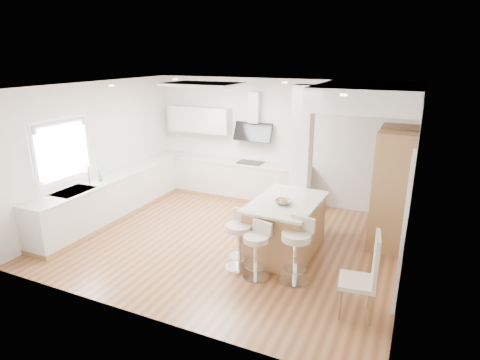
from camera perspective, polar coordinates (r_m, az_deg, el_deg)
The scene contains 18 objects.
ground at distance 7.55m, azimuth -1.63°, elevation -8.55°, with size 6.00×6.00×0.00m, color #9D643A.
ceiling at distance 7.55m, azimuth -1.63°, elevation -8.55°, with size 6.00×5.00×0.02m, color white.
wall_back at distance 9.29m, azimuth 5.11°, elevation 5.55°, with size 6.00×0.04×2.80m, color silver.
wall_left at distance 8.76m, azimuth -19.68°, elevation 3.85°, with size 0.04×5.00×2.80m, color silver.
wall_right at distance 6.38m, azimuth 23.27°, elevation -1.46°, with size 0.04×5.00×2.80m, color silver.
skylight at distance 7.70m, azimuth -5.23°, elevation 13.38°, with size 4.10×2.10×0.06m.
window_left at distance 8.06m, azimuth -24.04°, elevation 4.38°, with size 0.06×1.28×1.07m.
doorway_right at distance 5.95m, azimuth 22.33°, elevation -6.81°, with size 0.05×1.00×2.10m.
counter_left at distance 8.97m, azimuth -16.67°, elevation -1.82°, with size 0.63×4.50×1.35m.
counter_back at distance 9.55m, azimuth -0.74°, elevation 1.59°, with size 3.62×0.63×2.50m.
pillar at distance 7.54m, azimuth 8.68°, elevation 2.60°, with size 0.35×0.35×2.80m.
soffit at distance 7.57m, azimuth 17.88°, elevation 11.26°, with size 1.78×2.20×0.40m.
oven_column at distance 7.66m, azimuth 20.90°, elevation -0.89°, with size 0.63×1.21×2.10m.
peninsula at distance 6.95m, azimuth 6.49°, elevation -6.63°, with size 1.11×1.62×1.04m.
bar_stool_a at distance 6.42m, azimuth -0.06°, elevation -8.10°, with size 0.50×0.50×0.97m.
bar_stool_b at distance 6.17m, azimuth 2.39°, elevation -9.59°, with size 0.51×0.51×0.91m.
bar_stool_c at distance 6.10m, azimuth 8.05°, elevation -9.43°, with size 0.56×0.56×1.02m.
dining_chair at distance 5.52m, azimuth 17.52°, elevation -12.51°, with size 0.51×0.51×1.18m.
Camera 1 is at (3.00, -6.08, 3.32)m, focal length 30.00 mm.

